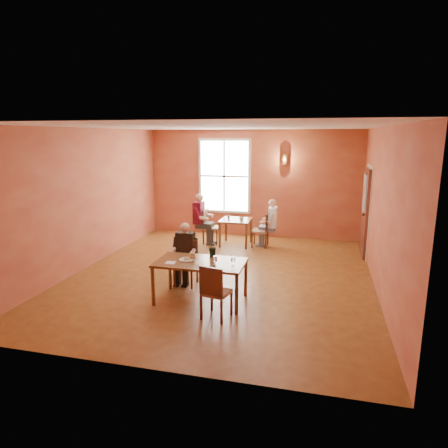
% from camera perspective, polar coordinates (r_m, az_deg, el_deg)
% --- Properties ---
extents(ground, '(6.00, 7.00, 0.01)m').
position_cam_1_polar(ground, '(8.33, -0.34, -7.36)').
color(ground, brown).
rests_on(ground, ground).
extents(wall_back, '(6.00, 0.04, 3.00)m').
position_cam_1_polar(wall_back, '(11.33, 4.06, 5.75)').
color(wall_back, brown).
rests_on(wall_back, ground).
extents(wall_front, '(6.00, 0.04, 3.00)m').
position_cam_1_polar(wall_front, '(4.72, -10.96, -4.15)').
color(wall_front, brown).
rests_on(wall_front, ground).
extents(wall_left, '(0.04, 7.00, 3.00)m').
position_cam_1_polar(wall_left, '(9.15, -18.90, 3.47)').
color(wall_left, brown).
rests_on(wall_left, ground).
extents(wall_right, '(0.04, 7.00, 3.00)m').
position_cam_1_polar(wall_right, '(7.78, 21.61, 1.76)').
color(wall_right, brown).
rests_on(wall_right, ground).
extents(ceiling, '(6.00, 7.00, 0.04)m').
position_cam_1_polar(ceiling, '(7.83, -0.36, 13.75)').
color(ceiling, white).
rests_on(ceiling, wall_back).
extents(window, '(1.36, 0.10, 1.96)m').
position_cam_1_polar(window, '(11.43, 0.05, 6.85)').
color(window, white).
rests_on(window, wall_back).
extents(door, '(0.12, 1.04, 2.10)m').
position_cam_1_polar(door, '(10.10, 19.45, 1.64)').
color(door, maroon).
rests_on(door, ground).
extents(wall_sconce, '(0.16, 0.16, 0.28)m').
position_cam_1_polar(wall_sconce, '(11.05, 8.68, 9.11)').
color(wall_sconce, brown).
rests_on(wall_sconce, wall_back).
extents(main_table, '(1.53, 0.86, 0.72)m').
position_cam_1_polar(main_table, '(7.02, -3.36, -8.15)').
color(main_table, brown).
rests_on(main_table, ground).
extents(chair_diner_main, '(0.38, 0.38, 0.86)m').
position_cam_1_polar(chair_diner_main, '(7.73, -5.49, -5.65)').
color(chair_diner_main, brown).
rests_on(chair_diner_main, ground).
extents(diner_main, '(0.46, 0.46, 1.15)m').
position_cam_1_polar(diner_main, '(7.66, -5.58, -4.71)').
color(diner_main, '#301E19').
rests_on(diner_main, ground).
extents(chair_empty, '(0.47, 0.47, 0.89)m').
position_cam_1_polar(chair_empty, '(6.35, -1.10, -9.57)').
color(chair_empty, '#44250F').
rests_on(chair_empty, ground).
extents(plate_food, '(0.31, 0.31, 0.03)m').
position_cam_1_polar(plate_food, '(6.99, -5.38, -5.03)').
color(plate_food, white).
rests_on(plate_food, main_table).
extents(sandwich, '(0.11, 0.11, 0.11)m').
position_cam_1_polar(sandwich, '(7.02, -4.54, -4.62)').
color(sandwich, tan).
rests_on(sandwich, main_table).
extents(goblet_b, '(0.08, 0.08, 0.18)m').
position_cam_1_polar(goblet_b, '(6.63, 1.28, -5.29)').
color(goblet_b, white).
rests_on(goblet_b, main_table).
extents(goblet_c, '(0.10, 0.10, 0.19)m').
position_cam_1_polar(goblet_c, '(6.63, -1.29, -5.28)').
color(goblet_c, white).
rests_on(goblet_c, main_table).
extents(menu_stand, '(0.11, 0.06, 0.18)m').
position_cam_1_polar(menu_stand, '(7.10, -1.65, -4.10)').
color(menu_stand, black).
rests_on(menu_stand, main_table).
extents(knife, '(0.17, 0.06, 0.00)m').
position_cam_1_polar(knife, '(6.71, -4.29, -5.90)').
color(knife, silver).
rests_on(knife, main_table).
extents(napkin, '(0.17, 0.17, 0.01)m').
position_cam_1_polar(napkin, '(6.88, -7.65, -5.49)').
color(napkin, white).
rests_on(napkin, main_table).
extents(second_table, '(0.78, 0.78, 0.69)m').
position_cam_1_polar(second_table, '(10.51, 1.68, -1.18)').
color(second_table, brown).
rests_on(second_table, ground).
extents(chair_diner_white, '(0.39, 0.39, 0.89)m').
position_cam_1_polar(chair_diner_white, '(10.37, 5.20, -0.83)').
color(chair_diner_white, '#502617').
rests_on(chair_diner_white, ground).
extents(diner_white, '(0.48, 0.48, 1.20)m').
position_cam_1_polar(diner_white, '(10.33, 5.38, -0.00)').
color(diner_white, white).
rests_on(diner_white, ground).
extents(chair_diner_maroon, '(0.41, 0.41, 0.92)m').
position_cam_1_polar(chair_diner_maroon, '(10.64, -1.74, -0.38)').
color(chair_diner_maroon, '#613115').
rests_on(chair_diner_maroon, ground).
extents(diner_maroon, '(0.52, 0.52, 1.30)m').
position_cam_1_polar(diner_maroon, '(10.60, -1.90, 0.65)').
color(diner_maroon, '#541110').
rests_on(diner_maroon, ground).
extents(cup_a, '(0.16, 0.16, 0.09)m').
position_cam_1_polar(cup_a, '(10.32, 2.53, 0.78)').
color(cup_a, silver).
rests_on(cup_a, second_table).
extents(cup_b, '(0.11, 0.11, 0.08)m').
position_cam_1_polar(cup_b, '(10.56, 0.66, 1.03)').
color(cup_b, white).
rests_on(cup_b, second_table).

